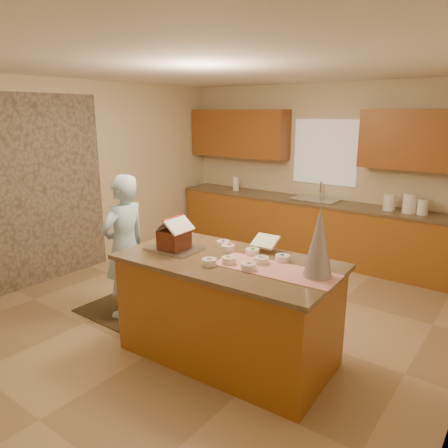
{
  "coord_description": "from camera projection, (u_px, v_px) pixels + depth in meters",
  "views": [
    {
      "loc": [
        2.76,
        -3.62,
        2.26
      ],
      "look_at": [
        -0.1,
        0.2,
        1.0
      ],
      "focal_mm": 34.09,
      "sensor_mm": 36.0,
      "label": 1
    }
  ],
  "objects": [
    {
      "name": "floor",
      "position": [
        221.0,
        311.0,
        4.98
      ],
      "size": [
        5.5,
        5.5,
        0.0
      ],
      "primitive_type": "plane",
      "color": "tan",
      "rests_on": "ground"
    },
    {
      "name": "ceiling",
      "position": [
        220.0,
        67.0,
        4.29
      ],
      "size": [
        5.5,
        5.5,
        0.0
      ],
      "primitive_type": "plane",
      "color": "silver",
      "rests_on": "floor"
    },
    {
      "name": "wall_back",
      "position": [
        325.0,
        171.0,
        6.76
      ],
      "size": [
        5.5,
        5.5,
        0.0
      ],
      "primitive_type": "plane",
      "color": "beige",
      "rests_on": "floor"
    },
    {
      "name": "wall_left",
      "position": [
        82.0,
        178.0,
        6.08
      ],
      "size": [
        5.5,
        5.5,
        0.0
      ],
      "primitive_type": "plane",
      "color": "beige",
      "rests_on": "floor"
    },
    {
      "name": "stone_accent",
      "position": [
        30.0,
        193.0,
        5.48
      ],
      "size": [
        0.0,
        2.5,
        2.5
      ],
      "primitive_type": "plane",
      "rotation": [
        1.57,
        0.0,
        1.57
      ],
      "color": "gray",
      "rests_on": "wall_left"
    },
    {
      "name": "window_curtain",
      "position": [
        325.0,
        152.0,
        6.66
      ],
      "size": [
        1.05,
        0.03,
        1.0
      ],
      "primitive_type": "cube",
      "color": "white",
      "rests_on": "wall_back"
    },
    {
      "name": "back_counter_base",
      "position": [
        314.0,
        230.0,
        6.76
      ],
      "size": [
        4.8,
        0.6,
        0.88
      ],
      "primitive_type": "cube",
      "color": "#954A1E",
      "rests_on": "floor"
    },
    {
      "name": "back_counter_top",
      "position": [
        315.0,
        202.0,
        6.65
      ],
      "size": [
        4.85,
        0.63,
        0.04
      ],
      "primitive_type": "cube",
      "color": "brown",
      "rests_on": "back_counter_base"
    },
    {
      "name": "upper_cabinet_left",
      "position": [
        239.0,
        134.0,
        7.38
      ],
      "size": [
        1.85,
        0.35,
        0.8
      ],
      "primitive_type": "cube",
      "color": "brown",
      "rests_on": "wall_back"
    },
    {
      "name": "upper_cabinet_right",
      "position": [
        432.0,
        140.0,
        5.59
      ],
      "size": [
        1.85,
        0.35,
        0.8
      ],
      "primitive_type": "cube",
      "color": "brown",
      "rests_on": "wall_back"
    },
    {
      "name": "sink",
      "position": [
        315.0,
        202.0,
        6.65
      ],
      "size": [
        0.7,
        0.45,
        0.12
      ],
      "primitive_type": "cube",
      "color": "silver",
      "rests_on": "back_counter_top"
    },
    {
      "name": "faucet",
      "position": [
        321.0,
        190.0,
        6.75
      ],
      "size": [
        0.03,
        0.03,
        0.28
      ],
      "primitive_type": "cylinder",
      "color": "silver",
      "rests_on": "back_counter_top"
    },
    {
      "name": "island_base",
      "position": [
        228.0,
        311.0,
        3.95
      ],
      "size": [
        1.95,
        1.05,
        0.93
      ],
      "primitive_type": "cube",
      "rotation": [
        0.0,
        0.0,
        0.05
      ],
      "color": "#954A1E",
      "rests_on": "floor"
    },
    {
      "name": "island_top",
      "position": [
        228.0,
        262.0,
        3.83
      ],
      "size": [
        2.04,
        1.14,
        0.04
      ],
      "primitive_type": "cube",
      "rotation": [
        0.0,
        0.0,
        0.05
      ],
      "color": "brown",
      "rests_on": "island_base"
    },
    {
      "name": "table_runner",
      "position": [
        275.0,
        270.0,
        3.57
      ],
      "size": [
        1.08,
        0.43,
        0.01
      ],
      "primitive_type": "cube",
      "rotation": [
        0.0,
        0.0,
        0.05
      ],
      "color": "#B7160D",
      "rests_on": "island_top"
    },
    {
      "name": "baking_tray",
      "position": [
        174.0,
        248.0,
        4.09
      ],
      "size": [
        0.5,
        0.38,
        0.03
      ],
      "primitive_type": "cube",
      "rotation": [
        0.0,
        0.0,
        0.05
      ],
      "color": "silver",
      "rests_on": "island_top"
    },
    {
      "name": "cookbook",
      "position": [
        265.0,
        241.0,
        4.04
      ],
      "size": [
        0.24,
        0.19,
        0.1
      ],
      "primitive_type": "cube",
      "rotation": [
        -1.13,
        0.0,
        0.05
      ],
      "color": "white",
      "rests_on": "island_top"
    },
    {
      "name": "tinsel_tree",
      "position": [
        319.0,
        242.0,
        3.35
      ],
      "size": [
        0.24,
        0.24,
        0.58
      ],
      "primitive_type": "cone",
      "rotation": [
        0.0,
        0.0,
        0.05
      ],
      "color": "silver",
      "rests_on": "island_top"
    },
    {
      "name": "rug",
      "position": [
        126.0,
        312.0,
        4.94
      ],
      "size": [
        1.09,
        0.71,
        0.01
      ],
      "primitive_type": "cube",
      "color": "black",
      "rests_on": "floor"
    },
    {
      "name": "boy",
      "position": [
        125.0,
        247.0,
        4.7
      ],
      "size": [
        0.4,
        0.6,
        1.61
      ],
      "primitive_type": "imported",
      "rotation": [
        0.0,
        0.0,
        -1.54
      ],
      "color": "#A7CEED",
      "rests_on": "rug"
    },
    {
      "name": "canister_a",
      "position": [
        389.0,
        202.0,
        5.96
      ],
      "size": [
        0.16,
        0.16,
        0.23
      ],
      "primitive_type": "cylinder",
      "color": "white",
      "rests_on": "back_counter_top"
    },
    {
      "name": "canister_b",
      "position": [
        410.0,
        203.0,
        5.8
      ],
      "size": [
        0.19,
        0.19,
        0.27
      ],
      "primitive_type": "cylinder",
      "color": "white",
      "rests_on": "back_counter_top"
    },
    {
      "name": "canister_c",
      "position": [
        423.0,
        207.0,
        5.71
      ],
      "size": [
        0.14,
        0.14,
        0.21
      ],
      "primitive_type": "cylinder",
      "color": "white",
      "rests_on": "back_counter_top"
    },
    {
      "name": "paper_towel",
      "position": [
        236.0,
        183.0,
        7.49
      ],
      "size": [
        0.11,
        0.11,
        0.25
      ],
      "primitive_type": "cylinder",
      "color": "white",
      "rests_on": "back_counter_top"
    },
    {
      "name": "gingerbread_house",
      "position": [
        174.0,
        236.0,
        4.06
      ],
      "size": [
        0.3,
        0.31,
        0.3
      ],
      "color": "maroon",
      "rests_on": "baking_tray"
    },
    {
      "name": "candy_bowls",
      "position": [
        241.0,
        256.0,
        3.82
      ],
      "size": [
        0.81,
        0.62,
        0.06
      ],
      "color": "gold",
      "rests_on": "island_top"
    }
  ]
}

